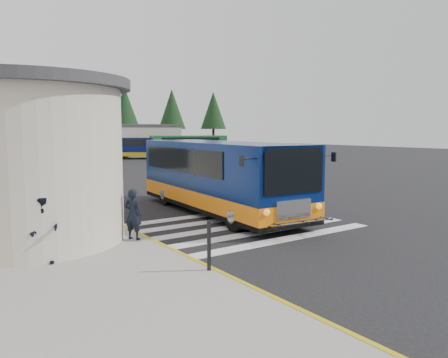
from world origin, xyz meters
TOP-DOWN VIEW (x-y plane):
  - ground at (0.00, 0.00)m, footprint 140.00×140.00m
  - curb_strip at (-4.05, 4.00)m, footprint 0.12×34.00m
  - crosswalk at (-0.50, -0.80)m, footprint 8.00×5.35m
  - depot_building at (6.00, 42.00)m, footprint 26.40×8.40m
  - tree_line at (6.29, 50.00)m, footprint 58.40×4.40m
  - transit_bus at (0.50, 1.74)m, footprint 4.00×10.72m
  - pedestrian_a at (-4.50, -1.00)m, footprint 0.63×0.68m
  - pedestrian_b at (-7.27, -2.00)m, footprint 1.00×1.05m
  - bollard at (-4.20, -4.78)m, footprint 0.10×0.10m
  - far_bus_a at (13.26, 35.59)m, footprint 8.51×6.20m
  - far_bus_b at (17.41, 33.44)m, footprint 9.62×4.83m

SIDE VIEW (x-z plane):
  - ground at x=0.00m, z-range 0.00..0.00m
  - crosswalk at x=-0.50m, z-range 0.00..0.01m
  - curb_strip at x=-4.05m, z-range 0.00..0.16m
  - bollard at x=-4.20m, z-range 0.15..1.33m
  - pedestrian_a at x=-4.50m, z-range 0.15..1.71m
  - pedestrian_b at x=-7.27m, z-range 0.15..1.87m
  - far_bus_a at x=13.26m, z-range 0.33..2.50m
  - transit_bus at x=0.50m, z-range -0.06..2.91m
  - far_bus_b at x=17.41m, z-range 0.36..2.75m
  - depot_building at x=6.00m, z-range 0.01..4.21m
  - tree_line at x=6.29m, z-range 1.77..11.77m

